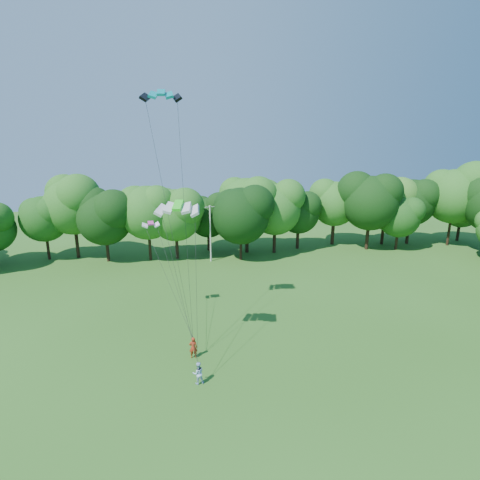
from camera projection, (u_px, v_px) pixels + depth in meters
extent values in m
plane|color=#295918|center=(240.00, 435.00, 21.91)|extent=(160.00, 160.00, 0.00)
cylinder|color=silver|center=(210.00, 234.00, 52.46)|extent=(0.20, 0.20, 8.08)
cube|color=silver|center=(210.00, 207.00, 51.47)|extent=(1.56, 0.59, 0.08)
imported|color=#A62C15|center=(193.00, 347.00, 29.54)|extent=(0.66, 0.45, 1.78)
imported|color=#B2CCF7|center=(198.00, 373.00, 26.38)|extent=(0.87, 0.71, 1.67)
cube|color=#04868D|center=(161.00, 93.00, 28.42)|extent=(3.08, 1.50, 0.66)
cube|color=#2CE822|center=(178.00, 205.00, 27.07)|extent=(3.34, 2.09, 0.65)
cube|color=#C7378F|center=(151.00, 223.00, 34.14)|extent=(1.65, 0.95, 0.28)
cylinder|color=#311E13|center=(241.00, 245.00, 53.67)|extent=(0.49, 0.49, 4.41)
ellipsoid|color=black|center=(241.00, 205.00, 52.17)|extent=(8.82, 8.82, 9.62)
cylinder|color=#2F2112|center=(383.00, 232.00, 61.79)|extent=(0.48, 0.48, 4.25)
ellipsoid|color=#32661F|center=(386.00, 198.00, 60.34)|extent=(8.50, 8.50, 9.27)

